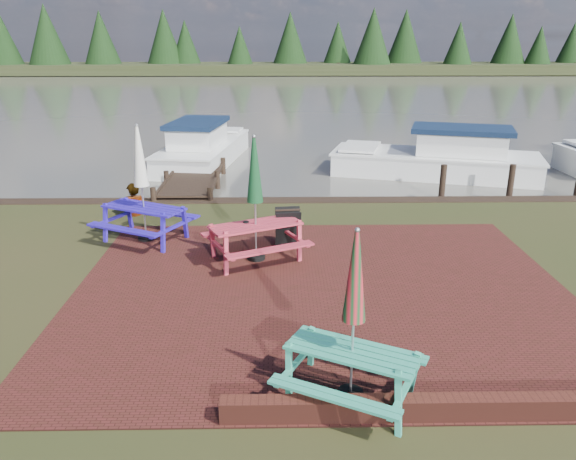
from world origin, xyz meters
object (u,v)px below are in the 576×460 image
(picnic_table_teal, at_px, (353,343))
(person, at_px, (132,184))
(picnic_table_blue, at_px, (143,201))
(boat_jetty, at_px, (203,149))
(picnic_table_red, at_px, (255,219))
(boat_near, at_px, (439,160))
(chalkboard, at_px, (288,228))
(jetty, at_px, (201,164))

(picnic_table_teal, xyz_separation_m, person, (-4.66, 7.85, 0.04))
(picnic_table_blue, height_order, boat_jetty, picnic_table_blue)
(picnic_table_red, height_order, person, picnic_table_red)
(picnic_table_red, relative_size, picnic_table_blue, 0.99)
(boat_near, bearing_deg, boat_jetty, 91.96)
(boat_jetty, relative_size, person, 3.97)
(picnic_table_teal, distance_m, picnic_table_red, 4.92)
(chalkboard, bearing_deg, picnic_table_red, -140.42)
(picnic_table_teal, height_order, boat_near, picnic_table_teal)
(picnic_table_red, height_order, boat_near, picnic_table_red)
(chalkboard, xyz_separation_m, boat_near, (5.35, 7.40, -0.09))
(picnic_table_teal, xyz_separation_m, boat_near, (4.64, 12.81, -0.43))
(jetty, relative_size, boat_jetty, 1.36)
(picnic_table_red, xyz_separation_m, person, (-3.28, 3.13, -0.06))
(picnic_table_teal, distance_m, boat_jetty, 15.44)
(person, bearing_deg, boat_jetty, -119.23)
(boat_near, bearing_deg, person, 134.52)
(picnic_table_teal, relative_size, person, 1.35)
(person, bearing_deg, picnic_table_blue, 89.10)
(jetty, bearing_deg, picnic_table_teal, -74.87)
(picnic_table_teal, height_order, jetty, picnic_table_teal)
(chalkboard, bearing_deg, picnic_table_blue, 164.10)
(picnic_table_teal, relative_size, picnic_table_blue, 0.88)
(picnic_table_blue, bearing_deg, picnic_table_teal, -29.38)
(picnic_table_blue, relative_size, boat_jetty, 0.39)
(picnic_table_red, bearing_deg, picnic_table_blue, 128.46)
(boat_jetty, height_order, person, person)
(picnic_table_teal, bearing_deg, boat_near, 97.49)
(picnic_table_teal, bearing_deg, boat_jetty, 131.47)
(person, bearing_deg, picnic_table_teal, 98.70)
(picnic_table_teal, height_order, picnic_table_blue, picnic_table_blue)
(picnic_table_teal, height_order, picnic_table_red, picnic_table_red)
(chalkboard, bearing_deg, boat_jetty, 101.67)
(chalkboard, distance_m, person, 4.66)
(picnic_table_red, distance_m, boat_near, 10.10)
(picnic_table_blue, distance_m, chalkboard, 3.30)
(picnic_table_teal, height_order, boat_jetty, picnic_table_teal)
(boat_jetty, relative_size, boat_near, 0.91)
(picnic_table_red, height_order, jetty, picnic_table_red)
(boat_jetty, bearing_deg, chalkboard, -64.09)
(picnic_table_blue, height_order, boat_near, picnic_table_blue)
(picnic_table_blue, relative_size, jetty, 0.29)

